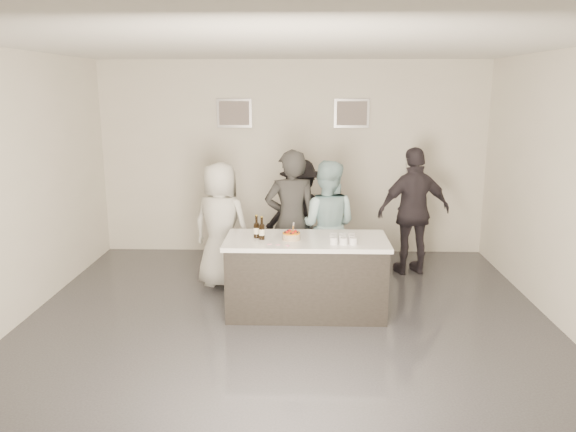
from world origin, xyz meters
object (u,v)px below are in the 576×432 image
object	(u,v)px
beer_bottle_b	(262,228)
person_guest_back	(300,215)
person_main_black	(291,222)
person_guest_left	(221,225)
person_main_blue	(326,225)
beer_bottle_a	(256,227)
bar_counter	(306,276)
cake	(291,236)
person_guest_right	(414,211)

from	to	relation	value
beer_bottle_b	person_guest_back	world-z (taller)	person_guest_back
person_main_black	person_guest_left	size ratio (longest dim) A/B	1.11
person_main_black	person_main_blue	xyz separation A→B (m)	(0.45, 0.14, -0.08)
beer_bottle_a	beer_bottle_b	world-z (taller)	same
person_main_black	person_guest_back	world-z (taller)	person_main_black
bar_counter	person_guest_back	distance (m)	1.73
bar_counter	beer_bottle_a	size ratio (longest dim) A/B	7.15
bar_counter	person_guest_left	size ratio (longest dim) A/B	1.12
beer_bottle_a	person_main_black	bearing A→B (deg)	61.45
cake	person_guest_left	bearing A→B (deg)	135.35
person_guest_right	person_main_black	bearing A→B (deg)	11.47
person_guest_left	beer_bottle_b	bearing A→B (deg)	143.39
bar_counter	person_main_blue	bearing A→B (deg)	73.15
person_guest_right	person_main_blue	bearing A→B (deg)	14.11
person_main_black	person_guest_left	bearing A→B (deg)	-17.98
person_guest_left	person_guest_right	size ratio (longest dim) A/B	0.92
beer_bottle_b	person_guest_left	size ratio (longest dim) A/B	0.16
person_guest_back	person_guest_right	bearing A→B (deg)	161.10
bar_counter	person_main_black	bearing A→B (deg)	104.99
beer_bottle_a	person_guest_left	distance (m)	1.04
bar_counter	person_guest_left	xyz separation A→B (m)	(-1.11, 0.88, 0.38)
person_main_blue	beer_bottle_a	bearing A→B (deg)	56.68
beer_bottle_a	person_guest_right	size ratio (longest dim) A/B	0.15
beer_bottle_b	person_main_black	xyz separation A→B (m)	(0.32, 0.77, -0.11)
person_guest_left	person_guest_right	bearing A→B (deg)	-146.35
person_main_black	person_guest_back	bearing A→B (deg)	-103.70
cake	person_main_black	size ratio (longest dim) A/B	0.11
beer_bottle_a	person_guest_left	world-z (taller)	person_guest_left
person_guest_right	person_guest_back	size ratio (longest dim) A/B	1.13
beer_bottle_a	person_guest_back	xyz separation A→B (m)	(0.48, 1.68, -0.24)
cake	beer_bottle_a	distance (m)	0.42
cake	person_guest_back	bearing A→B (deg)	87.26
beer_bottle_a	person_guest_left	size ratio (longest dim) A/B	0.16
beer_bottle_b	person_guest_left	distance (m)	1.13
person_guest_left	beer_bottle_a	bearing A→B (deg)	142.24
cake	person_guest_right	distance (m)	2.29
beer_bottle_a	person_guest_left	bearing A→B (deg)	121.90
bar_counter	person_guest_left	world-z (taller)	person_guest_left
beer_bottle_b	person_main_blue	distance (m)	1.20
beer_bottle_a	person_main_black	xyz separation A→B (m)	(0.38, 0.70, -0.11)
beer_bottle_b	beer_bottle_a	bearing A→B (deg)	135.94
cake	person_guest_right	world-z (taller)	person_guest_right
beer_bottle_b	person_guest_right	bearing A→B (deg)	37.66
person_main_blue	person_guest_right	bearing A→B (deg)	-141.05
person_guest_right	beer_bottle_b	bearing A→B (deg)	24.25
bar_counter	person_main_blue	distance (m)	0.97
beer_bottle_b	person_main_blue	xyz separation A→B (m)	(0.76, 0.90, -0.19)
bar_counter	person_guest_right	size ratio (longest dim) A/B	1.04
bar_counter	person_guest_back	xyz separation A→B (m)	(-0.09, 1.70, 0.34)
bar_counter	person_guest_back	size ratio (longest dim) A/B	1.17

